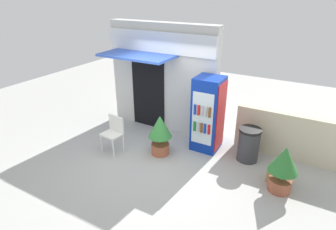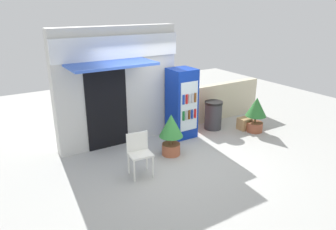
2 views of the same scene
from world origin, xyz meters
name	(u,v)px [view 2 (image 2 of 2)]	position (x,y,z in m)	size (l,w,h in m)	color
ground	(173,159)	(0.00, 0.00, 0.00)	(16.00, 16.00, 0.00)	#B2B2AD
storefront_building	(117,85)	(-0.63, 1.56, 1.51)	(3.13, 1.29, 2.92)	silver
drink_cooler	(182,103)	(0.96, 1.05, 0.92)	(0.66, 0.71, 1.84)	#0C2D9E
plastic_chair	(139,150)	(-0.96, -0.19, 0.54)	(0.50, 0.44, 0.90)	white
potted_plant_near_shop	(171,131)	(0.10, 0.24, 0.60)	(0.56, 0.56, 1.01)	#AD5B3D
potted_plant_curbside	(256,112)	(2.87, 0.22, 0.58)	(0.57, 0.57, 0.98)	#995138
trash_bin	(213,115)	(2.01, 1.01, 0.41)	(0.51, 0.51, 0.81)	#38383D
stone_boundary_wall	(223,100)	(2.87, 1.60, 0.55)	(2.64, 0.23, 1.11)	beige
cardboard_box	(244,124)	(2.75, 0.50, 0.17)	(0.34, 0.29, 0.33)	tan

